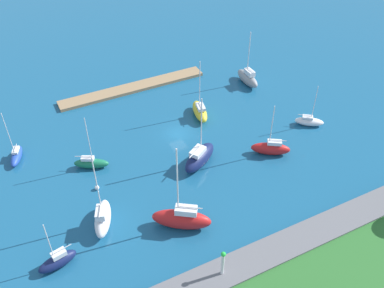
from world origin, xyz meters
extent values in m
plane|color=#19567F|center=(0.00, 0.00, 0.00)|extent=(160.00, 160.00, 0.00)
cube|color=#997A56|center=(1.68, -15.88, 0.28)|extent=(27.57, 2.99, 0.56)
cube|color=slate|center=(0.00, 26.29, 0.53)|extent=(59.96, 3.93, 1.06)
cylinder|color=silver|center=(7.01, 26.29, 2.66)|extent=(0.36, 0.36, 3.20)
sphere|color=green|center=(7.01, 26.29, 4.51)|extent=(0.56, 0.56, 0.56)
ellipsoid|color=white|center=(16.50, 12.74, 1.19)|extent=(4.19, 6.31, 2.37)
cube|color=silver|center=(16.69, 13.18, 2.84)|extent=(1.94, 2.46, 0.93)
cylinder|color=silver|center=(16.38, 12.46, 6.80)|extent=(0.14, 0.14, 8.86)
cylinder|color=silver|center=(16.80, 13.44, 3.45)|extent=(0.96, 2.01, 0.12)
ellipsoid|color=#141E4C|center=(0.27, 7.98, 1.25)|extent=(7.28, 5.84, 2.49)
cube|color=silver|center=(0.74, 8.28, 2.82)|extent=(2.94, 2.61, 0.66)
cylinder|color=silver|center=(-0.03, 7.79, 6.91)|extent=(0.17, 0.17, 8.82)
cylinder|color=silver|center=(1.34, 8.65, 3.30)|extent=(2.81, 1.82, 0.13)
ellipsoid|color=red|center=(-10.37, 10.76, 0.98)|extent=(5.82, 4.61, 1.96)
cube|color=silver|center=(-10.76, 11.02, 2.25)|extent=(2.31, 1.99, 0.58)
cylinder|color=silver|center=(-10.12, 10.60, 5.36)|extent=(0.14, 0.14, 6.78)
cylinder|color=silver|center=(-11.14, 11.27, 2.69)|extent=(2.11, 1.44, 0.11)
ellipsoid|color=#2347B2|center=(24.20, -5.21, 0.65)|extent=(2.94, 4.81, 1.30)
cube|color=silver|center=(24.06, -5.56, 1.50)|extent=(1.37, 1.85, 0.39)
cylinder|color=silver|center=(24.28, -5.00, 4.98)|extent=(0.11, 0.11, 7.36)
cylinder|color=silver|center=(23.98, -5.78, 1.84)|extent=(0.68, 1.59, 0.09)
ellipsoid|color=yellow|center=(-5.37, -2.73, 0.96)|extent=(3.29, 6.27, 1.93)
cube|color=silver|center=(-5.26, -2.26, 2.21)|extent=(1.66, 2.36, 0.56)
cylinder|color=silver|center=(-5.43, -3.02, 6.09)|extent=(0.14, 0.14, 8.33)
cylinder|color=silver|center=(-5.18, -1.90, 2.64)|extent=(0.62, 2.27, 0.11)
ellipsoid|color=#19724C|center=(14.71, 1.51, 0.73)|extent=(5.19, 3.61, 1.47)
cube|color=silver|center=(15.08, 1.32, 1.71)|extent=(2.03, 1.61, 0.48)
cylinder|color=silver|center=(14.49, 1.62, 5.20)|extent=(0.12, 0.12, 7.46)
cylinder|color=silver|center=(15.57, 1.07, 2.09)|extent=(2.21, 1.20, 0.10)
ellipsoid|color=gray|center=(-18.20, -8.00, 1.10)|extent=(1.98, 6.32, 2.20)
cube|color=silver|center=(-18.20, -7.50, 2.65)|extent=(1.17, 2.28, 0.91)
cylinder|color=silver|center=(-18.20, -8.31, 6.22)|extent=(0.15, 0.15, 8.05)
cylinder|color=silver|center=(-18.19, -7.09, 3.26)|extent=(0.15, 2.45, 0.12)
ellipsoid|color=white|center=(-20.31, 7.60, 0.66)|extent=(4.73, 4.14, 1.32)
cube|color=silver|center=(-20.01, 7.37, 1.52)|extent=(1.94, 1.81, 0.39)
cylinder|color=silver|center=(-20.50, 7.74, 4.40)|extent=(0.11, 0.11, 6.15)
cylinder|color=silver|center=(-19.61, 7.07, 1.86)|extent=(1.83, 1.41, 0.09)
ellipsoid|color=#141E4C|center=(23.10, 16.28, 0.82)|extent=(4.85, 2.47, 1.64)
cube|color=silver|center=(22.74, 16.21, 1.96)|extent=(1.82, 1.27, 0.64)
cylinder|color=silver|center=(23.33, 16.32, 4.56)|extent=(0.11, 0.11, 5.84)
cylinder|color=silver|center=(22.22, 16.11, 2.43)|extent=(2.23, 0.52, 0.09)
ellipsoid|color=red|center=(7.77, 17.43, 1.33)|extent=(7.48, 6.07, 2.66)
cube|color=silver|center=(7.27, 17.77, 3.09)|extent=(2.99, 2.63, 0.87)
cylinder|color=silver|center=(8.08, 17.22, 7.75)|extent=(0.18, 0.18, 10.19)
cylinder|color=silver|center=(6.85, 18.06, 3.68)|extent=(2.55, 1.80, 0.14)
sphere|color=white|center=(15.40, 6.26, 0.32)|extent=(0.64, 0.64, 0.64)
camera|label=1|loc=(22.62, 49.74, 42.85)|focal=40.27mm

